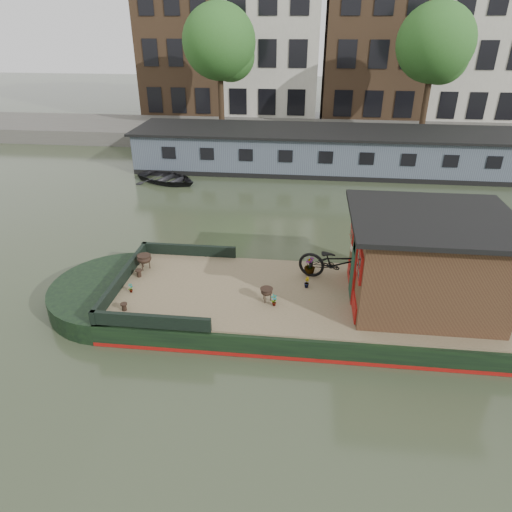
# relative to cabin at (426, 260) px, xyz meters

# --- Properties ---
(ground) EXTENTS (120.00, 120.00, 0.00)m
(ground) POSITION_rel_cabin_xyz_m (-2.19, 0.00, -1.88)
(ground) COLOR #2E3622
(ground) RESTS_ON ground
(houseboat_hull) EXTENTS (14.01, 4.02, 0.60)m
(houseboat_hull) POSITION_rel_cabin_xyz_m (-3.52, 0.00, -1.60)
(houseboat_hull) COLOR black
(houseboat_hull) RESTS_ON ground
(houseboat_deck) EXTENTS (11.80, 3.80, 0.05)m
(houseboat_deck) POSITION_rel_cabin_xyz_m (-2.19, 0.00, -1.25)
(houseboat_deck) COLOR #78624A
(houseboat_deck) RESTS_ON houseboat_hull
(bow_bulwark) EXTENTS (3.00, 4.00, 0.35)m
(bow_bulwark) POSITION_rel_cabin_xyz_m (-7.25, 0.00, -1.05)
(bow_bulwark) COLOR black
(bow_bulwark) RESTS_ON houseboat_deck
(cabin) EXTENTS (4.00, 3.50, 2.42)m
(cabin) POSITION_rel_cabin_xyz_m (0.00, 0.00, 0.00)
(cabin) COLOR black
(cabin) RESTS_ON houseboat_deck
(bicycle) EXTENTS (2.35, 1.35, 1.17)m
(bicycle) POSITION_rel_cabin_xyz_m (-2.13, 0.81, -0.64)
(bicycle) COLOR black
(bicycle) RESTS_ON houseboat_deck
(potted_plant_a) EXTENTS (0.21, 0.20, 0.33)m
(potted_plant_a) POSITION_rel_cabin_xyz_m (-3.78, -0.66, -1.06)
(potted_plant_a) COLOR #975F2B
(potted_plant_a) RESTS_ON houseboat_deck
(potted_plant_b) EXTENTS (0.16, 0.18, 0.30)m
(potted_plant_b) POSITION_rel_cabin_xyz_m (-2.96, 0.38, -1.08)
(potted_plant_b) COLOR maroon
(potted_plant_b) RESTS_ON houseboat_deck
(potted_plant_d) EXTENTS (0.37, 0.37, 0.56)m
(potted_plant_d) POSITION_rel_cabin_xyz_m (-2.88, 1.10, -0.95)
(potted_plant_d) COLOR brown
(potted_plant_d) RESTS_ON houseboat_deck
(potted_plant_e) EXTENTS (0.13, 0.17, 0.28)m
(potted_plant_e) POSITION_rel_cabin_xyz_m (-7.71, -0.44, -1.09)
(potted_plant_e) COLOR brown
(potted_plant_e) RESTS_ON houseboat_deck
(brazier_front) EXTENTS (0.47, 0.47, 0.39)m
(brazier_front) POSITION_rel_cabin_xyz_m (-4.00, -0.45, -1.03)
(brazier_front) COLOR black
(brazier_front) RESTS_ON houseboat_deck
(brazier_rear) EXTENTS (0.53, 0.53, 0.46)m
(brazier_rear) POSITION_rel_cabin_xyz_m (-7.76, 0.89, -1.00)
(brazier_rear) COLOR black
(brazier_rear) RESTS_ON houseboat_deck
(bollard_port) EXTENTS (0.19, 0.19, 0.22)m
(bollard_port) POSITION_rel_cabin_xyz_m (-7.79, 0.42, -1.12)
(bollard_port) COLOR black
(bollard_port) RESTS_ON houseboat_deck
(bollard_stbd) EXTENTS (0.18, 0.18, 0.20)m
(bollard_stbd) POSITION_rel_cabin_xyz_m (-7.58, -1.29, -1.13)
(bollard_stbd) COLOR black
(bollard_stbd) RESTS_ON houseboat_deck
(dinghy) EXTENTS (3.92, 3.45, 0.67)m
(dinghy) POSITION_rel_cabin_xyz_m (-10.03, 10.84, -1.54)
(dinghy) COLOR black
(dinghy) RESTS_ON ground
(far_houseboat) EXTENTS (20.40, 4.40, 2.11)m
(far_houseboat) POSITION_rel_cabin_xyz_m (-2.19, 14.00, -0.91)
(far_houseboat) COLOR #47535E
(far_houseboat) RESTS_ON ground
(quay) EXTENTS (60.00, 6.00, 0.90)m
(quay) POSITION_rel_cabin_xyz_m (-2.19, 20.50, -1.43)
(quay) COLOR #47443F
(quay) RESTS_ON ground
(townhouse_row) EXTENTS (27.25, 8.00, 16.50)m
(townhouse_row) POSITION_rel_cabin_xyz_m (-2.03, 27.50, 6.02)
(townhouse_row) COLOR brown
(townhouse_row) RESTS_ON ground
(tree_left) EXTENTS (4.40, 4.40, 7.40)m
(tree_left) POSITION_rel_cabin_xyz_m (-8.54, 19.07, 4.02)
(tree_left) COLOR #332316
(tree_left) RESTS_ON quay
(tree_right) EXTENTS (4.40, 4.40, 7.40)m
(tree_right) POSITION_rel_cabin_xyz_m (3.96, 19.07, 4.02)
(tree_right) COLOR #332316
(tree_right) RESTS_ON quay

